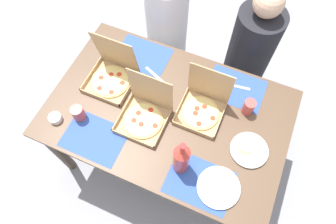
# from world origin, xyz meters

# --- Properties ---
(ground_plane) EXTENTS (6.00, 6.00, 0.00)m
(ground_plane) POSITION_xyz_m (0.00, 0.00, 0.00)
(ground_plane) COLOR gray
(dining_table) EXTENTS (1.47, 0.96, 0.74)m
(dining_table) POSITION_xyz_m (0.00, 0.00, 0.63)
(dining_table) COLOR #3F3328
(dining_table) RESTS_ON ground_plane
(placemat_near_left) EXTENTS (0.36, 0.26, 0.00)m
(placemat_near_left) POSITION_xyz_m (-0.33, -0.33, 0.74)
(placemat_near_left) COLOR #2D4C9E
(placemat_near_left) RESTS_ON dining_table
(placemat_near_right) EXTENTS (0.36, 0.26, 0.00)m
(placemat_near_right) POSITION_xyz_m (0.33, -0.33, 0.74)
(placemat_near_right) COLOR #2D4C9E
(placemat_near_right) RESTS_ON dining_table
(placemat_far_left) EXTENTS (0.36, 0.26, 0.00)m
(placemat_far_left) POSITION_xyz_m (-0.33, 0.33, 0.74)
(placemat_far_left) COLOR #2D4C9E
(placemat_far_left) RESTS_ON dining_table
(placemat_far_right) EXTENTS (0.36, 0.26, 0.00)m
(placemat_far_right) POSITION_xyz_m (0.33, 0.33, 0.74)
(placemat_far_right) COLOR #2D4C9E
(placemat_far_right) RESTS_ON dining_table
(pizza_box_center) EXTENTS (0.27, 0.27, 0.30)m
(pizza_box_center) POSITION_xyz_m (0.18, 0.10, 0.78)
(pizza_box_center) COLOR tan
(pizza_box_center) RESTS_ON dining_table
(pizza_box_corner_right) EXTENTS (0.28, 0.28, 0.31)m
(pizza_box_corner_right) POSITION_xyz_m (-0.11, -0.09, 0.79)
(pizza_box_corner_right) COLOR tan
(pizza_box_corner_right) RESTS_ON dining_table
(pizza_box_edge_far) EXTENTS (0.28, 0.29, 0.32)m
(pizza_box_edge_far) POSITION_xyz_m (-0.43, 0.08, 0.79)
(pizza_box_edge_far) COLOR tan
(pizza_box_edge_far) RESTS_ON dining_table
(plate_far_left) EXTENTS (0.24, 0.24, 0.02)m
(plate_far_left) POSITION_xyz_m (0.44, -0.32, 0.75)
(plate_far_left) COLOR white
(plate_far_left) RESTS_ON dining_table
(plate_middle) EXTENTS (0.22, 0.22, 0.03)m
(plate_middle) POSITION_xyz_m (0.52, -0.04, 0.75)
(plate_middle) COLOR white
(plate_middle) RESTS_ON dining_table
(soda_bottle) EXTENTS (0.09, 0.09, 0.32)m
(soda_bottle) POSITION_xyz_m (0.20, -0.28, 0.87)
(soda_bottle) COLOR #B2382D
(soda_bottle) RESTS_ON dining_table
(cup_clear_left) EXTENTS (0.07, 0.07, 0.11)m
(cup_clear_left) POSITION_xyz_m (0.44, 0.20, 0.79)
(cup_clear_left) COLOR #BF4742
(cup_clear_left) RESTS_ON dining_table
(cup_dark) EXTENTS (0.08, 0.08, 0.10)m
(cup_dark) POSITION_xyz_m (-0.48, -0.24, 0.79)
(cup_dark) COLOR #BF4742
(cup_dark) RESTS_ON dining_table
(condiment_bowl) EXTENTS (0.08, 0.08, 0.04)m
(condiment_bowl) POSITION_xyz_m (-0.60, -0.32, 0.76)
(condiment_bowl) COLOR white
(condiment_bowl) RESTS_ON dining_table
(knife_by_far_right) EXTENTS (0.20, 0.10, 0.00)m
(knife_by_far_right) POSITION_xyz_m (-0.17, 0.21, 0.74)
(knife_by_far_right) COLOR #B7B7BC
(knife_by_far_right) RESTS_ON dining_table
(knife_by_near_right) EXTENTS (0.21, 0.05, 0.00)m
(knife_by_near_right) POSITION_xyz_m (0.31, 0.34, 0.74)
(knife_by_near_right) COLOR #B7B7BC
(knife_by_near_right) RESTS_ON dining_table
(diner_left_seat) EXTENTS (0.32, 0.32, 1.21)m
(diner_left_seat) POSITION_xyz_m (-0.33, 0.74, 0.55)
(diner_left_seat) COLOR white
(diner_left_seat) RESTS_ON ground_plane
(diner_right_seat) EXTENTS (0.32, 0.32, 1.19)m
(diner_right_seat) POSITION_xyz_m (0.33, 0.74, 0.53)
(diner_right_seat) COLOR black
(diner_right_seat) RESTS_ON ground_plane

